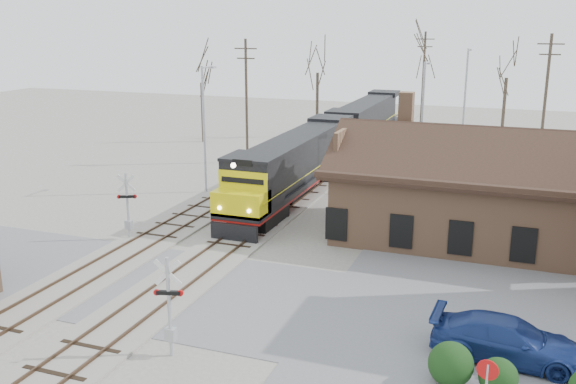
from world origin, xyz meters
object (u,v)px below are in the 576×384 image
object	(u,v)px
locomotive_lead	(292,166)
depot	(469,197)
locomotive_trailing	(364,123)
parked_car	(508,340)

from	to	relation	value
locomotive_lead	depot	bearing A→B (deg)	-18.93
locomotive_trailing	parked_car	size ratio (longest dim) A/B	3.68
locomotive_lead	parked_car	xyz separation A→B (m)	(14.64, -17.51, -1.54)
locomotive_lead	locomotive_trailing	bearing A→B (deg)	90.00
parked_car	locomotive_trailing	bearing A→B (deg)	23.83
locomotive_trailing	parked_car	distance (m)	40.55
depot	parked_car	distance (m)	13.75
depot	locomotive_trailing	distance (m)	27.18
locomotive_trailing	depot	bearing A→B (deg)	-63.82
locomotive_lead	locomotive_trailing	distance (m)	20.28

